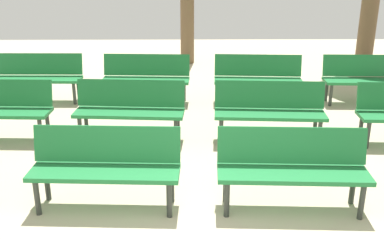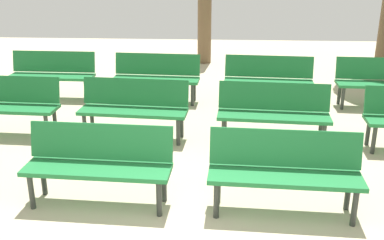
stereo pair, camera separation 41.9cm
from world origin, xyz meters
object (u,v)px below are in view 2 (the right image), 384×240
Objects in this scene: bench_r1_c0 at (6,102)px; bench_r2_c2 at (269,77)px; bench_r0_c2 at (285,168)px; bench_r1_c2 at (273,110)px; bench_r1_c1 at (134,105)px; bench_r0_c1 at (99,160)px; bench_r2_c0 at (52,72)px; bench_r2_c1 at (156,75)px; tree_1 at (205,8)px; bench_r2_c3 at (382,80)px.

bench_r1_c0 and bench_r2_c2 have the same top height.
bench_r0_c2 is 1.00× the size of bench_r1_c2.
bench_r1_c1 is at bearing -178.93° from bench_r1_c2.
bench_r0_c1 and bench_r1_c2 have the same top height.
bench_r0_c2 is 1.01× the size of bench_r2_c0.
bench_r2_c0 is (0.04, 1.89, 0.00)m from bench_r1_c0.
bench_r2_c2 is at bearing 43.59° from bench_r1_c1.
bench_r2_c1 is (-1.88, 3.84, 0.00)m from bench_r0_c2.
bench_r0_c2 and bench_r2_c0 have the same top height.
bench_r2_c1 is (-1.96, 1.94, 0.00)m from bench_r1_c2.
bench_r1_c0 is 1.01× the size of bench_r2_c0.
bench_r2_c2 is (2.19, 3.71, 0.00)m from bench_r0_c1.
bench_r0_c1 is 1.00× the size of bench_r1_c2.
tree_1 is at bearing 49.91° from bench_r2_c0.
tree_1 reaches higher than bench_r0_c2.
bench_r2_c3 is (2.01, -0.04, 0.00)m from bench_r2_c2.
bench_r1_c2 is 0.60× the size of tree_1.
bench_r2_c3 is 4.82m from tree_1.
bench_r2_c0 is at bearing -178.57° from bench_r2_c2.
bench_r1_c2 is 4.46m from bench_r2_c0.
bench_r2_c3 is at bearing 2.43° from bench_r2_c2.
bench_r2_c2 is (2.07, -0.06, 0.00)m from bench_r2_c1.
tree_1 is (2.79, 3.20, 0.85)m from bench_r2_c0.
bench_r2_c1 is 0.60× the size of tree_1.
bench_r2_c1 is 3.49m from tree_1.
bench_r1_c0 is 4.47m from bench_r2_c2.
tree_1 reaches higher than bench_r2_c3.
bench_r0_c1 is 3.78m from bench_r2_c1.
tree_1 is (-1.11, 7.14, 0.85)m from bench_r0_c2.
tree_1 is at bearing 79.94° from bench_r2_c1.
bench_r0_c2 is at bearing -41.44° from bench_r1_c1.
bench_r1_c2 is at bearing -41.52° from bench_r2_c1.
bench_r1_c2 is at bearing 0.29° from bench_r1_c0.
bench_r1_c0 is 1.00× the size of bench_r2_c1.
bench_r0_c2 is at bearing -44.38° from bench_r2_c0.
bench_r1_c0 is at bearing -177.20° from bench_r1_c1.
bench_r2_c1 and bench_r2_c2 have the same top height.
bench_r0_c1 is 1.94m from bench_r1_c1.
bench_r2_c3 is (4.20, 3.67, 0.00)m from bench_r0_c1.
bench_r2_c2 is at bearing 25.06° from bench_r1_c0.
bench_r0_c2 is (2.00, -0.06, 0.00)m from bench_r0_c1.
bench_r1_c1 is 1.00× the size of bench_r2_c2.
bench_r2_c0 is 4.08m from bench_r2_c2.
bench_r0_c2 and bench_r1_c2 have the same top height.
bench_r2_c2 is 2.01m from bench_r2_c3.
bench_r0_c2 is 3.78m from bench_r2_c2.
bench_r2_c2 is 3.70m from tree_1.
tree_1 is at bearing 84.56° from bench_r1_c1.
bench_r0_c1 is 1.00× the size of bench_r2_c2.
bench_r1_c1 is at bearing -136.78° from bench_r2_c2.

